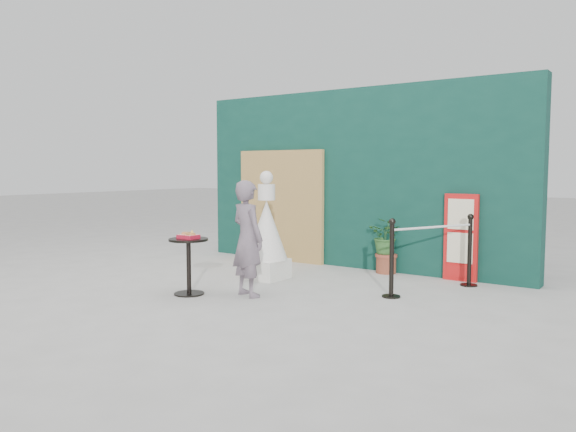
% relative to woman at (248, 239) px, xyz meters
% --- Properties ---
extents(ground, '(60.00, 60.00, 0.00)m').
position_rel_woman_xyz_m(ground, '(0.05, -0.36, -0.76)').
color(ground, '#ADAAA5').
rests_on(ground, ground).
extents(back_wall, '(6.00, 0.30, 3.00)m').
position_rel_woman_xyz_m(back_wall, '(0.05, 2.79, 0.74)').
color(back_wall, '#0A3129').
rests_on(back_wall, ground).
extents(bamboo_fence, '(1.80, 0.08, 2.00)m').
position_rel_woman_xyz_m(bamboo_fence, '(-1.35, 2.58, 0.24)').
color(bamboo_fence, tan).
rests_on(bamboo_fence, ground).
extents(woman, '(0.63, 0.51, 1.52)m').
position_rel_woman_xyz_m(woman, '(0.00, 0.00, 0.00)').
color(woman, slate).
rests_on(woman, ground).
extents(menu_board, '(0.50, 0.07, 1.30)m').
position_rel_woman_xyz_m(menu_board, '(1.95, 2.60, -0.11)').
color(menu_board, red).
rests_on(menu_board, ground).
extents(statue, '(0.64, 0.64, 1.64)m').
position_rel_woman_xyz_m(statue, '(-0.50, 1.06, -0.09)').
color(statue, silver).
rests_on(statue, ground).
extents(cafe_table, '(0.52, 0.52, 0.75)m').
position_rel_woman_xyz_m(cafe_table, '(-0.69, -0.39, -0.26)').
color(cafe_table, black).
rests_on(cafe_table, ground).
extents(food_basket, '(0.26, 0.19, 0.11)m').
position_rel_woman_xyz_m(food_basket, '(-0.69, -0.38, 0.03)').
color(food_basket, red).
rests_on(food_basket, cafe_table).
extents(planter, '(0.52, 0.45, 0.89)m').
position_rel_woman_xyz_m(planter, '(0.78, 2.53, -0.24)').
color(planter, brown).
rests_on(planter, ground).
extents(stanchion_barrier, '(0.84, 1.54, 1.03)m').
position_rel_woman_xyz_m(stanchion_barrier, '(1.87, 1.67, -0.27)').
color(stanchion_barrier, black).
rests_on(stanchion_barrier, ground).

